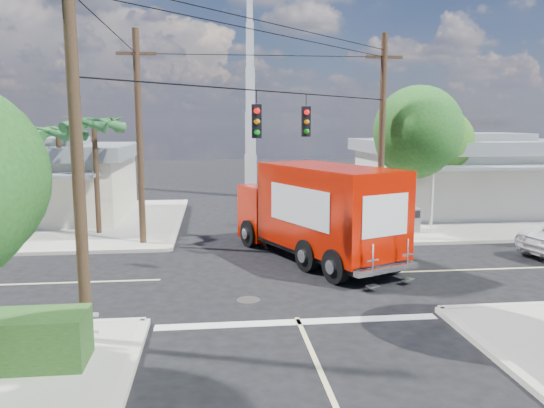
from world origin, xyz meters
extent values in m
plane|color=black|center=(0.00, 0.00, 0.00)|extent=(120.00, 120.00, 0.00)
cube|color=#ADA79C|center=(11.00, 11.00, 0.07)|extent=(14.00, 14.00, 0.14)
cube|color=beige|center=(4.00, 11.00, 0.07)|extent=(0.25, 14.00, 0.14)
cube|color=beige|center=(11.00, 4.00, 0.07)|extent=(14.00, 0.25, 0.14)
cube|color=#ADA79C|center=(-11.00, 11.00, 0.07)|extent=(14.00, 14.00, 0.14)
cube|color=beige|center=(-4.00, 11.00, 0.07)|extent=(0.25, 14.00, 0.14)
cube|color=beige|center=(0.00, 10.00, 0.01)|extent=(0.12, 12.00, 0.01)
cube|color=silver|center=(0.00, -4.30, 0.01)|extent=(7.50, 0.40, 0.01)
cube|color=beige|center=(12.50, 12.00, 1.84)|extent=(11.00, 8.00, 3.40)
cube|color=gray|center=(12.50, 12.00, 3.89)|extent=(11.80, 8.80, 0.70)
cube|color=gray|center=(12.50, 12.00, 4.39)|extent=(6.05, 4.40, 0.50)
cube|color=gray|center=(12.50, 7.10, 3.04)|extent=(9.90, 1.80, 0.15)
cylinder|color=silver|center=(8.10, 6.30, 1.59)|extent=(0.12, 0.12, 2.90)
cube|color=beige|center=(-12.00, 12.50, 1.74)|extent=(10.00, 8.00, 3.20)
cube|color=gray|center=(-12.00, 12.50, 3.69)|extent=(10.80, 8.80, 0.70)
cube|color=gray|center=(-12.00, 12.50, 4.19)|extent=(5.50, 4.40, 0.50)
cylinder|color=silver|center=(-8.00, 6.80, 1.49)|extent=(0.12, 0.12, 2.70)
cube|color=silver|center=(0.50, 20.00, 1.50)|extent=(0.80, 0.80, 3.00)
cube|color=silver|center=(0.50, 20.00, 4.50)|extent=(0.70, 0.70, 3.00)
cube|color=silver|center=(0.50, 20.00, 7.50)|extent=(0.60, 0.60, 3.00)
cube|color=silver|center=(0.50, 20.00, 10.50)|extent=(0.50, 0.50, 3.00)
cylinder|color=#422D1C|center=(7.20, 6.80, 2.19)|extent=(0.28, 0.28, 4.10)
sphere|color=#1C501B|center=(7.20, 6.80, 4.75)|extent=(4.10, 4.10, 4.10)
sphere|color=#1C501B|center=(6.80, 7.00, 5.00)|extent=(3.33, 3.33, 3.33)
sphere|color=#1C501B|center=(7.55, 6.50, 4.62)|extent=(3.58, 3.58, 3.58)
cylinder|color=#422D1C|center=(9.80, 9.00, 1.93)|extent=(0.28, 0.28, 3.58)
sphere|color=#326C19|center=(9.80, 9.00, 4.17)|extent=(3.58, 3.58, 3.58)
sphere|color=#326C19|center=(9.40, 9.20, 4.40)|extent=(2.91, 2.91, 2.91)
sphere|color=#326C19|center=(10.15, 8.70, 4.06)|extent=(3.14, 3.14, 3.14)
cylinder|color=#422D1C|center=(-7.50, 7.50, 2.64)|extent=(0.24, 0.24, 5.00)
cone|color=#2B6931|center=(-6.60, 7.50, 5.24)|extent=(0.50, 2.06, 0.98)
cone|color=#2B6931|center=(-6.94, 8.20, 5.24)|extent=(1.92, 1.68, 0.98)
cone|color=#2B6931|center=(-7.70, 8.38, 5.24)|extent=(2.12, 0.95, 0.98)
cone|color=#2B6931|center=(-8.31, 7.89, 5.24)|extent=(1.34, 2.07, 0.98)
cone|color=#2B6931|center=(-8.31, 7.11, 5.24)|extent=(1.34, 2.07, 0.98)
cone|color=#2B6931|center=(-7.70, 6.62, 5.24)|extent=(2.12, 0.95, 0.98)
cone|color=#2B6931|center=(-6.94, 6.80, 5.24)|extent=(1.92, 1.68, 0.98)
cylinder|color=#422D1C|center=(-9.50, 9.00, 2.44)|extent=(0.24, 0.24, 4.60)
cone|color=#2B6931|center=(-8.60, 9.00, 4.84)|extent=(0.50, 2.06, 0.98)
cone|color=#2B6931|center=(-8.94, 9.70, 4.84)|extent=(1.92, 1.68, 0.98)
cone|color=#2B6931|center=(-9.70, 9.88, 4.84)|extent=(2.12, 0.95, 0.98)
cone|color=#2B6931|center=(-10.31, 9.39, 4.84)|extent=(1.34, 2.07, 0.98)
cone|color=#2B6931|center=(-10.31, 8.61, 4.84)|extent=(1.34, 2.07, 0.98)
cone|color=#2B6931|center=(-9.70, 8.12, 4.84)|extent=(2.12, 0.95, 0.98)
cone|color=#2B6931|center=(-8.94, 8.30, 4.84)|extent=(1.92, 1.68, 0.98)
cylinder|color=#473321|center=(-5.20, -5.20, 4.50)|extent=(0.28, 0.28, 9.00)
cylinder|color=#473321|center=(5.20, 5.20, 4.50)|extent=(0.28, 0.28, 9.00)
cube|color=#473321|center=(5.20, 5.20, 8.00)|extent=(1.60, 0.12, 0.12)
cylinder|color=#473321|center=(-5.20, 5.20, 4.50)|extent=(0.28, 0.28, 9.00)
cube|color=#473321|center=(-5.20, 5.20, 8.00)|extent=(1.60, 0.12, 0.12)
cylinder|color=black|center=(0.00, 0.00, 6.20)|extent=(10.43, 10.43, 0.04)
cube|color=black|center=(-0.80, -0.80, 5.25)|extent=(0.30, 0.24, 1.05)
sphere|color=red|center=(-0.80, -0.94, 5.58)|extent=(0.20, 0.20, 0.20)
cube|color=black|center=(1.10, 1.10, 5.25)|extent=(0.30, 0.24, 1.05)
sphere|color=red|center=(1.10, 0.96, 5.58)|extent=(0.20, 0.20, 0.20)
cube|color=silver|center=(-5.00, -5.60, 0.64)|extent=(0.09, 0.06, 1.00)
cube|color=red|center=(5.80, 6.20, 0.69)|extent=(0.50, 0.50, 1.10)
cube|color=navy|center=(6.50, 6.20, 0.69)|extent=(0.50, 0.50, 1.10)
cube|color=slate|center=(7.20, 6.20, 0.69)|extent=(0.50, 0.50, 1.10)
cube|color=black|center=(1.64, 2.21, 0.57)|extent=(5.46, 8.42, 0.26)
cube|color=#B91000|center=(0.36, 5.12, 1.41)|extent=(3.00, 2.63, 2.29)
cube|color=black|center=(0.07, 5.79, 1.83)|extent=(2.11, 1.12, 0.99)
cube|color=silver|center=(-0.01, 5.98, 0.68)|extent=(2.25, 1.08, 0.37)
cube|color=#B91000|center=(2.01, 1.35, 2.14)|extent=(4.81, 6.59, 3.03)
cube|color=white|center=(3.23, 1.88, 2.29)|extent=(1.52, 3.45, 1.36)
cube|color=white|center=(0.80, 0.82, 2.29)|extent=(1.52, 3.45, 1.36)
cube|color=white|center=(3.23, -1.44, 2.29)|extent=(1.73, 0.77, 1.36)
cube|color=silver|center=(3.29, -1.57, 0.57)|extent=(2.40, 1.24, 0.19)
cube|color=silver|center=(2.67, -1.99, 0.99)|extent=(0.46, 0.25, 1.04)
cube|color=silver|center=(4.01, -1.40, 0.99)|extent=(0.46, 0.25, 1.04)
cylinder|color=black|center=(-0.67, 4.50, 0.57)|extent=(0.77, 1.19, 1.15)
cylinder|color=black|center=(1.52, 5.46, 0.57)|extent=(0.77, 1.19, 1.15)
cylinder|color=black|center=(1.75, -1.05, 0.57)|extent=(0.77, 1.19, 1.15)
cylinder|color=black|center=(3.95, -0.08, 0.57)|extent=(0.77, 1.19, 1.15)
camera|label=1|loc=(-2.19, -17.47, 5.19)|focal=35.00mm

